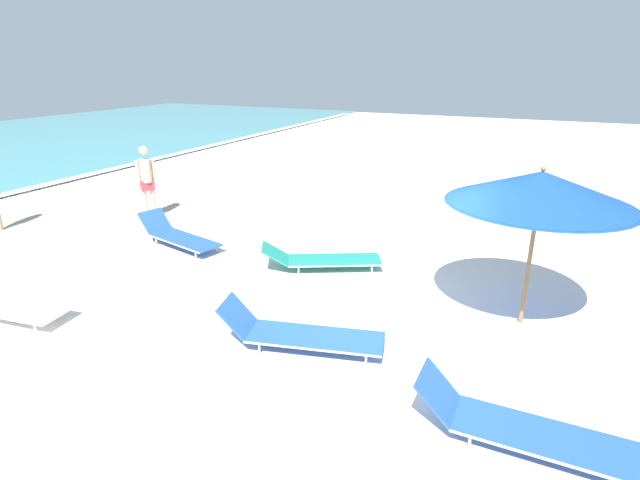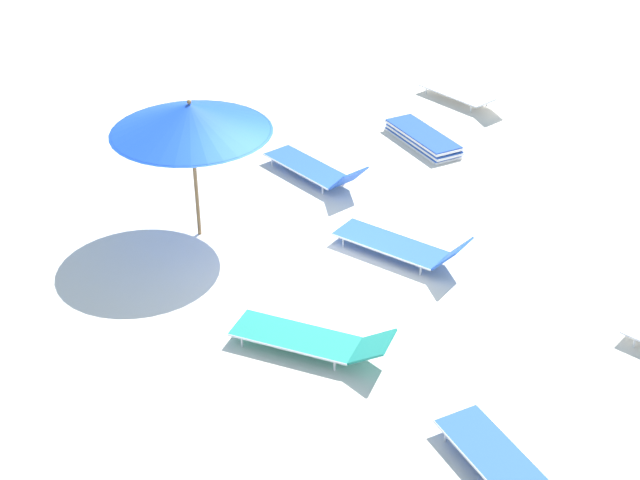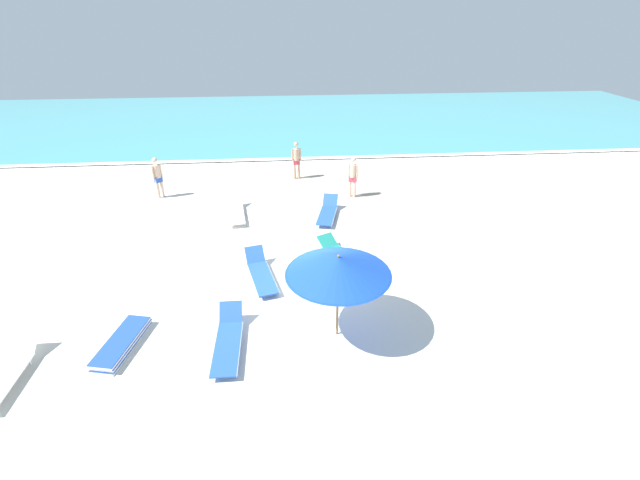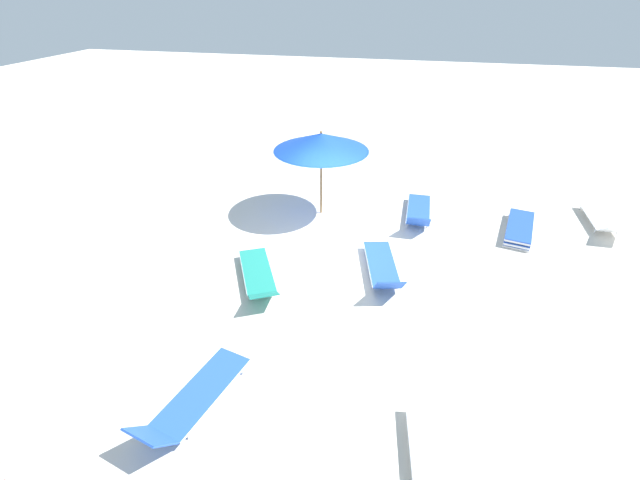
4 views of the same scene
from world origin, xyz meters
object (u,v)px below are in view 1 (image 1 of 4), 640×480
beach_umbrella (540,188)px  sun_lounger_under_umbrella (178,236)px  sun_lounger_beside_umbrella (322,259)px  sun_lounger_near_water_left (526,429)px  beachgoer_wading_adult (146,178)px  sun_lounger_mid_beach_pair_a (299,333)px

beach_umbrella → sun_lounger_under_umbrella: 6.99m
beach_umbrella → sun_lounger_beside_umbrella: (0.58, 3.51, -1.83)m
beach_umbrella → sun_lounger_near_water_left: size_ratio=1.11×
sun_lounger_under_umbrella → sun_lounger_beside_umbrella: 3.23m
sun_lounger_beside_umbrella → beachgoer_wading_adult: beachgoer_wading_adult is taller
beach_umbrella → sun_lounger_under_umbrella: bearing=86.3°
sun_lounger_near_water_left → sun_lounger_under_umbrella: bearing=65.8°
sun_lounger_beside_umbrella → sun_lounger_mid_beach_pair_a: sun_lounger_mid_beach_pair_a is taller
beachgoer_wading_adult → beach_umbrella: bearing=108.1°
sun_lounger_mid_beach_pair_a → beachgoer_wading_adult: bearing=44.6°
sun_lounger_under_umbrella → beachgoer_wading_adult: beachgoer_wading_adult is taller
sun_lounger_near_water_left → beachgoer_wading_adult: size_ratio=1.27×
sun_lounger_beside_umbrella → sun_lounger_near_water_left: size_ratio=0.99×
beach_umbrella → sun_lounger_under_umbrella: beach_umbrella is taller
sun_lounger_under_umbrella → beach_umbrella: bearing=-80.1°
sun_lounger_near_water_left → beachgoer_wading_adult: (4.37, 8.91, 0.79)m
sun_lounger_beside_umbrella → beach_umbrella: bearing=-127.1°
beach_umbrella → sun_lounger_beside_umbrella: size_ratio=1.13×
sun_lounger_under_umbrella → sun_lounger_near_water_left: (-3.10, -6.98, -0.00)m
beach_umbrella → sun_lounger_beside_umbrella: 4.00m
sun_lounger_mid_beach_pair_a → beachgoer_wading_adult: 7.11m
beachgoer_wading_adult → sun_lounger_under_umbrella: bearing=86.1°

